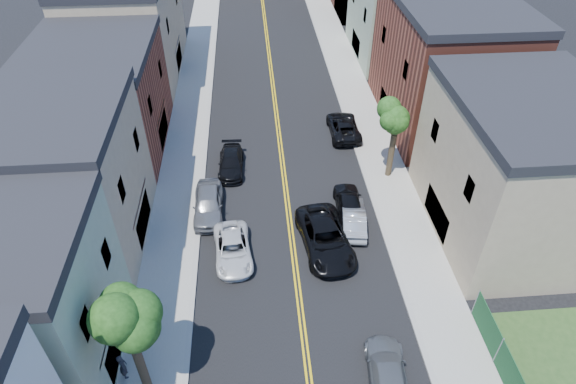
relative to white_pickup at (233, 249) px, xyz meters
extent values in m
cube|color=gray|center=(-4.10, 17.45, -0.59)|extent=(3.20, 100.00, 0.15)
cube|color=gray|center=(11.70, 17.45, -0.59)|extent=(3.20, 100.00, 0.15)
cube|color=gray|center=(-2.35, 17.45, -0.59)|extent=(0.30, 100.00, 0.15)
cube|color=gray|center=(9.95, 17.45, -0.59)|extent=(0.30, 100.00, 0.15)
cube|color=gray|center=(-10.20, -6.55, 3.58)|extent=(9.00, 8.00, 8.50)
cube|color=#998466|center=(-10.20, 2.45, 3.83)|extent=(9.00, 10.00, 9.00)
cube|color=brown|center=(-10.20, 13.45, 3.33)|extent=(9.00, 12.00, 8.00)
cube|color=#998466|center=(-10.20, 27.45, 4.08)|extent=(9.00, 16.00, 9.50)
cube|color=#998466|center=(17.80, 1.45, 3.83)|extent=(9.00, 12.00, 9.00)
cube|color=brown|center=(17.80, 15.45, 4.33)|extent=(9.00, 14.00, 10.00)
cube|color=gray|center=(17.80, 29.45, 3.58)|extent=(9.00, 12.00, 8.50)
cylinder|color=#34281A|center=(-4.10, -8.55, 1.46)|extent=(0.44, 0.44, 3.96)
sphere|color=#16350E|center=(-4.10, -8.55, 5.78)|extent=(5.20, 5.20, 5.20)
sphere|color=#16350E|center=(-3.58, -8.94, 6.82)|extent=(3.90, 3.90, 3.90)
sphere|color=#16350E|center=(-4.62, -8.03, 5.26)|extent=(3.64, 3.64, 3.64)
cylinder|color=#34281A|center=(11.70, 7.45, 1.24)|extent=(0.44, 0.44, 3.52)
sphere|color=#16350E|center=(11.70, 7.45, 4.98)|extent=(4.40, 4.40, 4.40)
sphere|color=#16350E|center=(12.14, 7.12, 5.86)|extent=(3.30, 3.30, 3.30)
sphere|color=#16350E|center=(11.26, 7.89, 4.54)|extent=(3.08, 3.08, 3.08)
imported|color=silver|center=(0.00, 0.00, 0.00)|extent=(2.64, 4.99, 1.34)
imported|color=slate|center=(-1.70, 4.28, 0.17)|extent=(2.07, 4.98, 1.69)
imported|color=black|center=(-0.20, 9.21, 0.00)|extent=(2.01, 4.65, 1.33)
imported|color=#55585C|center=(7.60, -9.07, 0.01)|extent=(2.38, 4.88, 1.37)
imported|color=black|center=(7.97, 3.66, 0.10)|extent=(1.99, 4.58, 1.54)
imported|color=#9B9FA2|center=(8.00, 2.17, 0.05)|extent=(2.04, 4.51, 1.44)
imported|color=black|center=(9.30, 13.61, 0.06)|extent=(2.44, 5.23, 1.45)
imported|color=black|center=(5.84, 0.31, 0.19)|extent=(3.58, 6.46, 1.71)
imported|color=#23242A|center=(-5.30, -7.80, 0.31)|extent=(0.58, 0.70, 1.65)
camera|label=1|loc=(1.71, -21.41, 22.02)|focal=30.40mm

